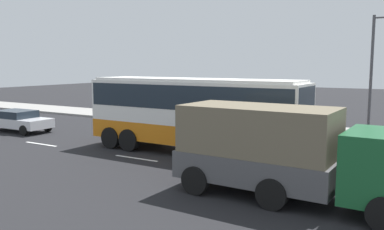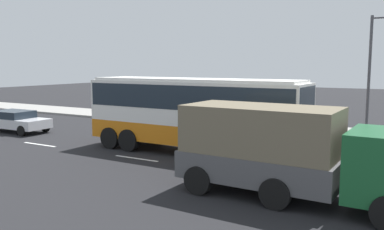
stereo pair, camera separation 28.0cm
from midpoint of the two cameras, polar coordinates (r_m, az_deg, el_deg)
name	(u,v)px [view 2 (the right image)]	position (r m, az deg, el deg)	size (l,w,h in m)	color
ground_plane	(220,154)	(19.64, 3.49, -5.49)	(120.00, 120.00, 0.00)	black
sidewalk_curb	(277,128)	(27.67, 11.63, -1.76)	(80.00, 4.00, 0.15)	gray
lane_centreline	(322,185)	(15.37, 17.28, -9.39)	(45.98, 0.16, 0.01)	white
coach_bus	(193,108)	(19.36, -0.22, 1.06)	(10.90, 2.88, 3.62)	orange
cargo_truck	(290,150)	(13.25, 13.01, -4.83)	(7.60, 2.88, 2.94)	#19592D
car_silver_hatch	(16,120)	(28.16, -23.77, -0.71)	(4.38, 2.05, 1.35)	silver
pedestrian_near_curb	(266,114)	(26.70, 10.06, 0.16)	(0.32, 0.32, 1.64)	black
pedestrian_at_crossing	(212,109)	(28.55, 2.60, 0.87)	(0.32, 0.32, 1.76)	#38334C
street_lamp	(374,68)	(24.39, 23.92, 6.07)	(2.02, 0.24, 6.78)	#47474C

